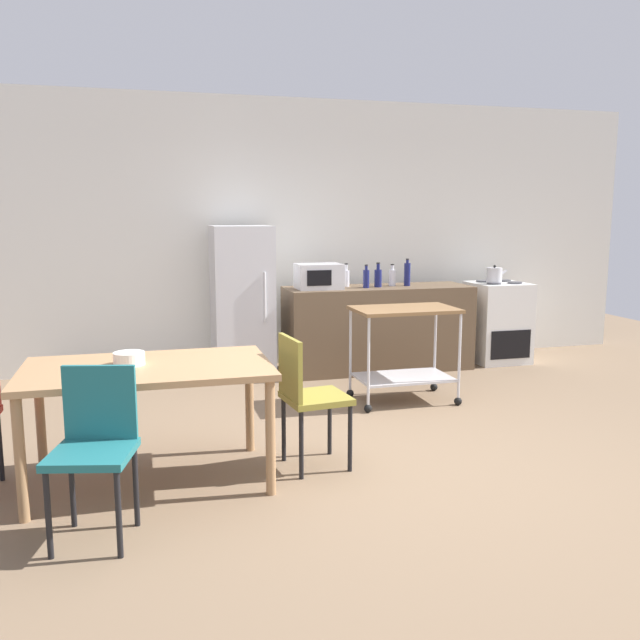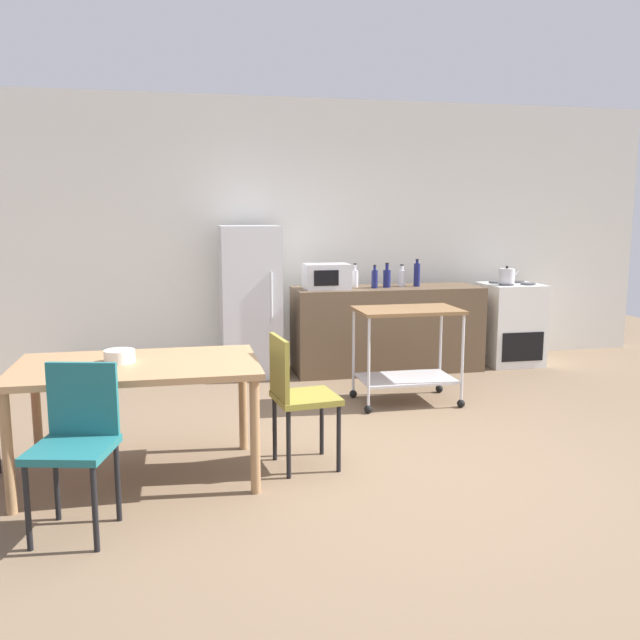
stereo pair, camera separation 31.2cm
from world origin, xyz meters
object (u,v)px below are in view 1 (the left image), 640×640
Objects in this scene: dining_table at (148,378)px; bottle_olive_oil at (392,277)px; bottle_soda at (366,278)px; kettle at (494,275)px; fruit_bowl at (129,359)px; microwave at (319,276)px; bottle_sparkling_water at (378,277)px; bottle_sesame_oil at (407,274)px; chair_teal at (95,441)px; kitchen_cart at (404,339)px; refrigerator at (242,302)px; chair_olive at (307,392)px; bottle_soy_sauce at (346,278)px; stove_oven at (497,322)px.

bottle_olive_oil is at bearing 44.53° from dining_table.
bottle_soda is at bearing -160.89° from bottle_olive_oil.
kettle is at bearing 32.96° from dining_table.
fruit_bowl is (-2.37, -2.40, -0.21)m from bottle_soda.
bottle_olive_oil is 1.23× the size of fruit_bowl.
microwave is at bearing 54.64° from dining_table.
bottle_sparkling_water is 0.89× the size of bottle_sesame_oil.
dining_table is 3.06m from microwave.
chair_teal reaches higher than dining_table.
kitchen_cart is 1.40m from bottle_olive_oil.
bottle_soda is 3.38m from fruit_bowl.
kitchen_cart is 1.43m from bottle_sesame_oil.
fruit_bowl is (-1.87, -2.43, -0.24)m from microwave.
kettle is (1.50, -0.00, -0.00)m from bottle_soda.
dining_table is at bearing -110.54° from refrigerator.
bottle_soy_sauce is at bearing -29.51° from chair_olive.
bottle_olive_oil is (1.60, 2.59, 0.48)m from chair_olive.
microwave is 2.00m from kettle.
bottle_soy_sauce is (0.34, 0.14, -0.03)m from microwave.
refrigerator is 1.64m from bottle_olive_oil.
chair_olive is 2.66m from refrigerator.
stove_oven reaches higher than dining_table.
refrigerator is 0.83m from microwave.
dining_table is at bearing -128.74° from bottle_soy_sauce.
fruit_bowl is at bearing -112.94° from refrigerator.
chair_olive is 3.08m from bottle_olive_oil.
bottle_sparkling_water is 3.51m from fruit_bowl.
microwave is 1.89× the size of bottle_soda.
kitchen_cart is 1.98m from kettle.
bottle_sesame_oil reaches higher than bottle_sparkling_water.
stove_oven is at bearing -1.60° from refrigerator.
fruit_bowl is (-2.87, -2.47, -0.24)m from bottle_sesame_oil.
refrigerator is 6.47× the size of kettle.
stove_oven reaches higher than fruit_bowl.
bottle_soy_sauce is 1.06× the size of bottle_olive_oil.
microwave is at bearing 52.50° from fruit_bowl.
chair_teal is at bearing -131.79° from bottle_olive_oil.
refrigerator is 2.79m from fruit_bowl.
kitchen_cart reaches higher than fruit_bowl.
microwave is 1.00m from bottle_sesame_oil.
bottle_olive_oil is (1.62, -0.06, 0.22)m from refrigerator.
bottle_soda is 1.02× the size of kettle.
bottle_sesame_oil reaches higher than fruit_bowl.
bottle_soda is at bearing -176.67° from stove_oven.
kettle is at bearing -6.11° from bottle_soy_sauce.
microwave is 1.77× the size of bottle_sparkling_water.
microwave is 1.96× the size of bottle_olive_oil.
stove_oven is (4.16, 3.20, -0.07)m from chair_teal.
dining_table is at bearing -150.11° from kitchen_cart.
stove_oven is 1.39m from bottle_olive_oil.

